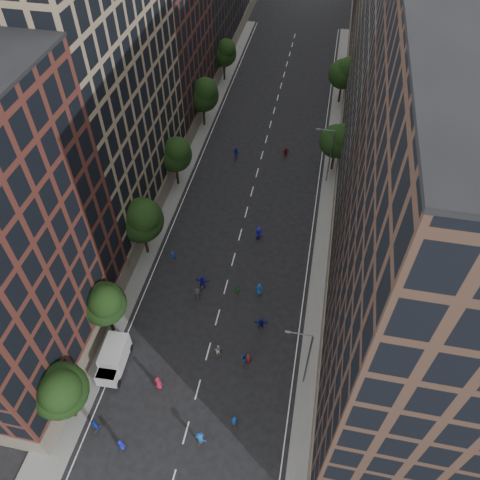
{
  "coord_description": "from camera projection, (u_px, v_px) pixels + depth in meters",
  "views": [
    {
      "loc": [
        8.48,
        -11.2,
        45.92
      ],
      "look_at": [
        0.53,
        28.71,
        2.0
      ],
      "focal_mm": 35.0,
      "sensor_mm": 36.0,
      "label": 1
    }
  ],
  "objects": [
    {
      "name": "ground",
      "position": [
        251.0,
        194.0,
        68.94
      ],
      "size": [
        240.0,
        240.0,
        0.0
      ],
      "primitive_type": "plane",
      "color": "black",
      "rests_on": "ground"
    },
    {
      "name": "sidewalk_left",
      "position": [
        187.0,
        153.0,
        75.48
      ],
      "size": [
        4.0,
        105.0,
        0.15
      ],
      "primitive_type": "cube",
      "color": "slate",
      "rests_on": "ground"
    },
    {
      "name": "sidewalk_right",
      "position": [
        336.0,
        172.0,
        72.29
      ],
      "size": [
        4.0,
        105.0,
        0.15
      ],
      "primitive_type": "cube",
      "color": "slate",
      "rests_on": "ground"
    },
    {
      "name": "bldg_left_b",
      "position": [
        90.0,
        93.0,
        55.66
      ],
      "size": [
        14.0,
        26.0,
        34.0
      ],
      "primitive_type": "cube",
      "color": "#988063",
      "rests_on": "ground"
    },
    {
      "name": "bldg_left_c",
      "position": [
        154.0,
        36.0,
        73.19
      ],
      "size": [
        14.0,
        20.0,
        28.0
      ],
      "primitive_type": "cube",
      "color": "#53261F",
      "rests_on": "ground"
    },
    {
      "name": "bldg_right_a",
      "position": [
        437.0,
        261.0,
        36.55
      ],
      "size": [
        14.0,
        30.0,
        36.0
      ],
      "primitive_type": "cube",
      "color": "#493227",
      "rests_on": "ground"
    },
    {
      "name": "bldg_right_b",
      "position": [
        413.0,
        91.0,
        56.98
      ],
      "size": [
        14.0,
        28.0,
        33.0
      ],
      "primitive_type": "cube",
      "color": "#5B544B",
      "rests_on": "ground"
    },
    {
      "name": "tree_left_0",
      "position": [
        60.0,
        391.0,
        41.93
      ],
      "size": [
        5.2,
        5.2,
        8.83
      ],
      "color": "black",
      "rests_on": "ground"
    },
    {
      "name": "tree_left_1",
      "position": [
        104.0,
        303.0,
        48.9
      ],
      "size": [
        4.8,
        4.8,
        8.21
      ],
      "color": "black",
      "rests_on": "ground"
    },
    {
      "name": "tree_left_2",
      "position": [
        142.0,
        219.0,
        56.29
      ],
      "size": [
        5.6,
        5.6,
        9.45
      ],
      "color": "black",
      "rests_on": "ground"
    },
    {
      "name": "tree_left_3",
      "position": [
        175.0,
        153.0,
        66.04
      ],
      "size": [
        5.0,
        5.0,
        8.58
      ],
      "color": "black",
      "rests_on": "ground"
    },
    {
      "name": "tree_left_4",
      "position": [
        203.0,
        94.0,
        76.49
      ],
      "size": [
        5.4,
        5.4,
        9.08
      ],
      "color": "black",
      "rests_on": "ground"
    },
    {
      "name": "tree_left_5",
      "position": [
        225.0,
        52.0,
        87.47
      ],
      "size": [
        4.8,
        4.8,
        8.33
      ],
      "color": "black",
      "rests_on": "ground"
    },
    {
      "name": "tree_right_a",
      "position": [
        338.0,
        140.0,
        68.53
      ],
      "size": [
        5.0,
        5.0,
        8.39
      ],
      "color": "black",
      "rests_on": "ground"
    },
    {
      "name": "tree_right_b",
      "position": [
        345.0,
        73.0,
        81.62
      ],
      "size": [
        5.2,
        5.2,
        8.83
      ],
      "color": "black",
      "rests_on": "ground"
    },
    {
      "name": "streetlamp_near",
      "position": [
        306.0,
        357.0,
        45.11
      ],
      "size": [
        2.64,
        0.22,
        9.06
      ],
      "color": "#595B60",
      "rests_on": "ground"
    },
    {
      "name": "streetlamp_far",
      "position": [
        329.0,
        153.0,
        67.1
      ],
      "size": [
        2.64,
        0.22,
        9.06
      ],
      "color": "#595B60",
      "rests_on": "ground"
    },
    {
      "name": "cargo_van",
      "position": [
        113.0,
        358.0,
        49.08
      ],
      "size": [
        2.67,
        5.28,
        2.75
      ],
      "rotation": [
        0.0,
        0.0,
        0.05
      ],
      "color": "silver",
      "rests_on": "ground"
    },
    {
      "name": "skater_0",
      "position": [
        121.0,
        445.0,
        43.69
      ],
      "size": [
        0.88,
        0.62,
        1.69
      ],
      "primitive_type": "imported",
      "rotation": [
        0.0,
        0.0,
        3.04
      ],
      "color": "#151CB1",
      "rests_on": "ground"
    },
    {
      "name": "skater_1",
      "position": [
        234.0,
        421.0,
        45.17
      ],
      "size": [
        0.73,
        0.6,
        1.72
      ],
      "primitive_type": "imported",
      "rotation": [
        0.0,
        0.0,
        3.48
      ],
      "color": "blue",
      "rests_on": "ground"
    },
    {
      "name": "skater_2",
      "position": [
        244.0,
        358.0,
        49.81
      ],
      "size": [
        0.94,
        0.85,
        1.58
      ],
      "primitive_type": "imported",
      "rotation": [
        0.0,
        0.0,
        2.74
      ],
      "color": "navy",
      "rests_on": "ground"
    },
    {
      "name": "skater_3",
      "position": [
        200.0,
        438.0,
        44.01
      ],
      "size": [
        1.3,
        0.92,
        1.83
      ],
      "primitive_type": "imported",
      "rotation": [
        0.0,
        0.0,
        2.93
      ],
      "color": "#1553AD",
      "rests_on": "ground"
    },
    {
      "name": "skater_4",
      "position": [
        96.0,
        426.0,
        44.78
      ],
      "size": [
        1.23,
        0.81,
        1.95
      ],
      "primitive_type": "imported",
      "rotation": [
        0.0,
        0.0,
        2.82
      ],
      "color": "#1435A9",
      "rests_on": "ground"
    },
    {
      "name": "skater_5",
      "position": [
        261.0,
        324.0,
        52.7
      ],
      "size": [
        1.61,
        0.72,
        1.68
      ],
      "primitive_type": "imported",
      "rotation": [
        0.0,
        0.0,
        3.29
      ],
      "color": "#11158F",
      "rests_on": "ground"
    },
    {
      "name": "skater_6",
      "position": [
        158.0,
        383.0,
        47.76
      ],
      "size": [
        1.01,
        0.74,
        1.89
      ],
      "primitive_type": "imported",
      "rotation": [
        0.0,
        0.0,
        2.98
      ],
      "color": "#A51B38",
      "rests_on": "ground"
    },
    {
      "name": "skater_7",
      "position": [
        248.0,
        359.0,
        49.78
      ],
      "size": [
        0.68,
        0.54,
        1.62
      ],
      "primitive_type": "imported",
      "rotation": [
        0.0,
        0.0,
        2.85
      ],
      "color": "maroon",
      "rests_on": "ground"
    },
    {
      "name": "skater_8",
      "position": [
        218.0,
        350.0,
        50.52
      ],
      "size": [
        0.77,
        0.61,
        1.54
      ],
      "primitive_type": "imported",
      "rotation": [
        0.0,
        0.0,
        3.1
      ],
      "color": "silver",
      "rests_on": "ground"
    },
    {
      "name": "skater_9",
      "position": [
        198.0,
        293.0,
        55.66
      ],
      "size": [
        1.11,
        0.8,
        1.55
      ],
      "primitive_type": "imported",
      "rotation": [
        0.0,
        0.0,
        3.38
      ],
      "color": "#3A393E",
      "rests_on": "ground"
    },
    {
      "name": "skater_10",
      "position": [
        237.0,
        290.0,
        56.05
      ],
      "size": [
        0.93,
        0.51,
        1.5
      ],
      "primitive_type": "imported",
      "rotation": [
        0.0,
        0.0,
        2.97
      ],
      "color": "#227438",
      "rests_on": "ground"
    },
    {
      "name": "skater_11",
      "position": [
        202.0,
        282.0,
        56.63
      ],
      "size": [
        1.7,
        0.58,
        1.82
      ],
      "primitive_type": "imported",
      "rotation": [
        0.0,
        0.0,
        3.12
      ],
      "color": "#1714A9",
      "rests_on": "ground"
    },
    {
      "name": "skater_12",
      "position": [
        259.0,
        289.0,
        55.96
      ],
      "size": [
        0.97,
        0.78,
        1.71
      ],
      "primitive_type": "imported",
      "rotation": [
        0.0,
        0.0,
        2.82
      ],
      "color": "#1552AE",
      "rests_on": "ground"
    },
    {
      "name": "skater_13",
      "position": [
        173.0,
        256.0,
        59.67
      ],
      "size": [
        0.58,
        0.38,
        1.58
      ],
      "primitive_type": "imported",
      "rotation": [
        0.0,
        0.0,
        3.13
      ],
      "color": "#1645B6",
      "rests_on": "ground"
    },
    {
      "name": "skater_14",
      "position": [
        257.0,
        235.0,
        62.22
      ],
      "size": [
        0.89,
        0.79,
        1.5
      ],
      "primitive_type": "imported",
      "rotation": [
        0.0,
        0.0,
        3.51
      ],
      "color": "#151FAD",
      "rests_on": "ground"
    },
    {
      "name": "skater_15",
      "position": [
        259.0,
        233.0,
        62.22
      ],
      "size": [
        1.39,
        1.13,
        1.88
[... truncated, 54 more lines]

